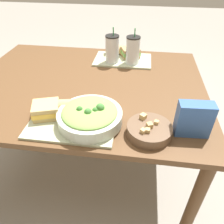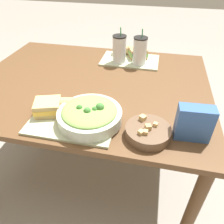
{
  "view_description": "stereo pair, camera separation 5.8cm",
  "coord_description": "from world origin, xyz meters",
  "px_view_note": "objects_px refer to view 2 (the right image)",
  "views": [
    {
      "loc": [
        0.31,
        -1.09,
        1.42
      ],
      "look_at": [
        0.2,
        -0.33,
        0.83
      ],
      "focal_mm": 35.0,
      "sensor_mm": 36.0,
      "label": 1
    },
    {
      "loc": [
        0.37,
        -1.08,
        1.42
      ],
      "look_at": [
        0.2,
        -0.33,
        0.83
      ],
      "focal_mm": 35.0,
      "sensor_mm": 36.0,
      "label": 2
    }
  ],
  "objects_px": {
    "sandwich_near": "(48,107)",
    "baguette_near": "(71,104)",
    "sandwich_far": "(138,53)",
    "baguette_far": "(122,50)",
    "drink_cup_dark": "(119,50)",
    "soup_bowl": "(148,132)",
    "drink_cup_red": "(140,52)",
    "salad_bowl": "(90,114)",
    "chip_bag": "(194,123)"
  },
  "relations": [
    {
      "from": "baguette_far",
      "to": "drink_cup_dark",
      "type": "height_order",
      "value": "drink_cup_dark"
    },
    {
      "from": "sandwich_far",
      "to": "drink_cup_dark",
      "type": "relative_size",
      "value": 0.65
    },
    {
      "from": "sandwich_near",
      "to": "baguette_far",
      "type": "distance_m",
      "value": 0.79
    },
    {
      "from": "soup_bowl",
      "to": "sandwich_near",
      "type": "bearing_deg",
      "value": 173.87
    },
    {
      "from": "baguette_near",
      "to": "baguette_far",
      "type": "height_order",
      "value": "same"
    },
    {
      "from": "baguette_far",
      "to": "salad_bowl",
      "type": "bearing_deg",
      "value": 165.54
    },
    {
      "from": "drink_cup_red",
      "to": "soup_bowl",
      "type": "bearing_deg",
      "value": -80.28
    },
    {
      "from": "drink_cup_dark",
      "to": "soup_bowl",
      "type": "bearing_deg",
      "value": -69.72
    },
    {
      "from": "soup_bowl",
      "to": "sandwich_far",
      "type": "bearing_deg",
      "value": 100.0
    },
    {
      "from": "baguette_far",
      "to": "soup_bowl",
      "type": "bearing_deg",
      "value": -176.77
    },
    {
      "from": "baguette_near",
      "to": "sandwich_far",
      "type": "bearing_deg",
      "value": -30.21
    },
    {
      "from": "baguette_near",
      "to": "chip_bag",
      "type": "bearing_deg",
      "value": -108.08
    },
    {
      "from": "baguette_far",
      "to": "drink_cup_red",
      "type": "xyz_separation_m",
      "value": [
        0.14,
        -0.13,
        0.05
      ]
    },
    {
      "from": "baguette_near",
      "to": "baguette_far",
      "type": "relative_size",
      "value": 1.07
    },
    {
      "from": "chip_bag",
      "to": "salad_bowl",
      "type": "bearing_deg",
      "value": 176.98
    },
    {
      "from": "salad_bowl",
      "to": "sandwich_far",
      "type": "relative_size",
      "value": 1.91
    },
    {
      "from": "soup_bowl",
      "to": "drink_cup_dark",
      "type": "bearing_deg",
      "value": 110.28
    },
    {
      "from": "soup_bowl",
      "to": "sandwich_far",
      "type": "distance_m",
      "value": 0.79
    },
    {
      "from": "sandwich_near",
      "to": "baguette_near",
      "type": "relative_size",
      "value": 1.11
    },
    {
      "from": "sandwich_near",
      "to": "sandwich_far",
      "type": "relative_size",
      "value": 0.99
    },
    {
      "from": "salad_bowl",
      "to": "soup_bowl",
      "type": "xyz_separation_m",
      "value": [
        0.26,
        -0.03,
        -0.03
      ]
    },
    {
      "from": "chip_bag",
      "to": "drink_cup_dark",
      "type": "bearing_deg",
      "value": 120.21
    },
    {
      "from": "drink_cup_dark",
      "to": "chip_bag",
      "type": "height_order",
      "value": "drink_cup_dark"
    },
    {
      "from": "drink_cup_dark",
      "to": "chip_bag",
      "type": "distance_m",
      "value": 0.78
    },
    {
      "from": "sandwich_near",
      "to": "baguette_near",
      "type": "height_order",
      "value": "same"
    },
    {
      "from": "sandwich_far",
      "to": "chip_bag",
      "type": "height_order",
      "value": "chip_bag"
    },
    {
      "from": "baguette_near",
      "to": "baguette_far",
      "type": "xyz_separation_m",
      "value": [
        0.11,
        0.72,
        0.0
      ]
    },
    {
      "from": "drink_cup_dark",
      "to": "drink_cup_red",
      "type": "bearing_deg",
      "value": 0.0
    },
    {
      "from": "baguette_near",
      "to": "drink_cup_dark",
      "type": "xyz_separation_m",
      "value": [
        0.12,
        0.59,
        0.05
      ]
    },
    {
      "from": "salad_bowl",
      "to": "drink_cup_dark",
      "type": "xyz_separation_m",
      "value": [
        0.01,
        0.65,
        0.04
      ]
    },
    {
      "from": "sandwich_far",
      "to": "drink_cup_red",
      "type": "bearing_deg",
      "value": -100.08
    },
    {
      "from": "salad_bowl",
      "to": "baguette_far",
      "type": "bearing_deg",
      "value": 89.84
    },
    {
      "from": "salad_bowl",
      "to": "drink_cup_red",
      "type": "bearing_deg",
      "value": 77.6
    },
    {
      "from": "drink_cup_dark",
      "to": "baguette_near",
      "type": "bearing_deg",
      "value": -101.48
    },
    {
      "from": "soup_bowl",
      "to": "baguette_near",
      "type": "xyz_separation_m",
      "value": [
        -0.37,
        0.1,
        0.02
      ]
    },
    {
      "from": "soup_bowl",
      "to": "chip_bag",
      "type": "distance_m",
      "value": 0.19
    },
    {
      "from": "salad_bowl",
      "to": "baguette_near",
      "type": "relative_size",
      "value": 2.14
    },
    {
      "from": "salad_bowl",
      "to": "sandwich_far",
      "type": "xyz_separation_m",
      "value": [
        0.12,
        0.75,
        -0.01
      ]
    },
    {
      "from": "baguette_near",
      "to": "chip_bag",
      "type": "height_order",
      "value": "chip_bag"
    },
    {
      "from": "baguette_far",
      "to": "drink_cup_red",
      "type": "height_order",
      "value": "drink_cup_red"
    },
    {
      "from": "salad_bowl",
      "to": "baguette_near",
      "type": "height_order",
      "value": "salad_bowl"
    },
    {
      "from": "soup_bowl",
      "to": "drink_cup_dark",
      "type": "distance_m",
      "value": 0.73
    },
    {
      "from": "sandwich_far",
      "to": "baguette_far",
      "type": "height_order",
      "value": "same"
    },
    {
      "from": "sandwich_near",
      "to": "chip_bag",
      "type": "distance_m",
      "value": 0.65
    },
    {
      "from": "sandwich_far",
      "to": "chip_bag",
      "type": "bearing_deg",
      "value": -89.29
    },
    {
      "from": "salad_bowl",
      "to": "soup_bowl",
      "type": "distance_m",
      "value": 0.26
    },
    {
      "from": "sandwich_far",
      "to": "drink_cup_red",
      "type": "height_order",
      "value": "drink_cup_red"
    },
    {
      "from": "drink_cup_dark",
      "to": "sandwich_far",
      "type": "bearing_deg",
      "value": 41.04
    },
    {
      "from": "salad_bowl",
      "to": "drink_cup_red",
      "type": "height_order",
      "value": "drink_cup_red"
    },
    {
      "from": "baguette_far",
      "to": "drink_cup_dark",
      "type": "distance_m",
      "value": 0.14
    }
  ]
}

